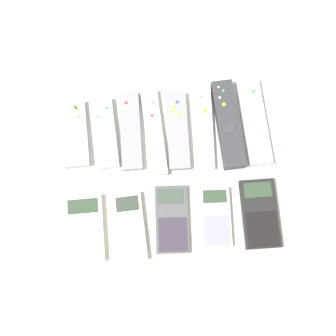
{
  "coord_description": "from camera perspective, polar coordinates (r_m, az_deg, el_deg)",
  "views": [
    {
      "loc": [
        -0.02,
        -0.23,
        1.07
      ],
      "look_at": [
        0.0,
        0.03,
        0.01
      ],
      "focal_mm": 50.0,
      "sensor_mm": 36.0,
      "label": 1
    }
  ],
  "objects": [
    {
      "name": "remote_0",
      "position": [
        1.14,
        -11.21,
        4.05
      ],
      "size": [
        0.06,
        0.16,
        0.02
      ],
      "rotation": [
        0.0,
        0.0,
        0.04
      ],
      "color": "#B7B7BC",
      "rests_on": "ground_plane"
    },
    {
      "name": "remote_7",
      "position": [
        1.14,
        10.47,
        5.53
      ],
      "size": [
        0.07,
        0.21,
        0.02
      ],
      "rotation": [
        0.0,
        0.0,
        0.05
      ],
      "color": "silver",
      "rests_on": "ground_plane"
    },
    {
      "name": "calculator_4",
      "position": [
        1.09,
        11.13,
        -5.47
      ],
      "size": [
        0.08,
        0.16,
        0.02
      ],
      "rotation": [
        0.0,
        0.0,
        0.0
      ],
      "color": "black",
      "rests_on": "ground_plane"
    },
    {
      "name": "remote_3",
      "position": [
        1.12,
        -1.71,
        4.3
      ],
      "size": [
        0.05,
        0.21,
        0.02
      ],
      "rotation": [
        0.0,
        0.0,
        0.06
      ],
      "color": "white",
      "rests_on": "ground_plane"
    },
    {
      "name": "remote_5",
      "position": [
        1.12,
        4.22,
        4.95
      ],
      "size": [
        0.06,
        0.21,
        0.02
      ],
      "rotation": [
        0.0,
        0.0,
        -0.04
      ],
      "color": "white",
      "rests_on": "ground_plane"
    },
    {
      "name": "remote_6",
      "position": [
        1.13,
        7.31,
        5.3
      ],
      "size": [
        0.06,
        0.22,
        0.03
      ],
      "rotation": [
        0.0,
        0.0,
        0.06
      ],
      "color": "#333338",
      "rests_on": "ground_plane"
    },
    {
      "name": "remote_1",
      "position": [
        1.13,
        -7.79,
        4.19
      ],
      "size": [
        0.07,
        0.18,
        0.02
      ],
      "rotation": [
        0.0,
        0.0,
        0.07
      ],
      "color": "silver",
      "rests_on": "ground_plane"
    },
    {
      "name": "calculator_3",
      "position": [
        1.08,
        5.81,
        -5.96
      ],
      "size": [
        0.07,
        0.14,
        0.02
      ],
      "rotation": [
        0.0,
        0.0,
        -0.04
      ],
      "color": "silver",
      "rests_on": "ground_plane"
    },
    {
      "name": "remote_4",
      "position": [
        1.12,
        1.17,
        4.59
      ],
      "size": [
        0.05,
        0.19,
        0.02
      ],
      "rotation": [
        0.0,
        0.0,
        -0.02
      ],
      "color": "gray",
      "rests_on": "ground_plane"
    },
    {
      "name": "remote_2",
      "position": [
        1.12,
        -4.59,
        4.55
      ],
      "size": [
        0.05,
        0.19,
        0.02
      ],
      "rotation": [
        0.0,
        0.0,
        -0.0
      ],
      "color": "gray",
      "rests_on": "ground_plane"
    },
    {
      "name": "calculator_1",
      "position": [
        1.07,
        -4.65,
        -7.17
      ],
      "size": [
        0.07,
        0.16,
        0.02
      ],
      "rotation": [
        0.0,
        0.0,
        0.06
      ],
      "color": "silver",
      "rests_on": "ground_plane"
    },
    {
      "name": "ground_plane",
      "position": [
        1.1,
        0.11,
        -1.66
      ],
      "size": [
        3.0,
        3.0,
        0.0
      ],
      "primitive_type": "plane",
      "color": "beige"
    },
    {
      "name": "calculator_2",
      "position": [
        1.07,
        0.54,
        -6.26
      ],
      "size": [
        0.08,
        0.16,
        0.02
      ],
      "rotation": [
        0.0,
        0.0,
        -0.04
      ],
      "color": "#4C4C51",
      "rests_on": "ground_plane"
    },
    {
      "name": "calculator_0",
      "position": [
        1.09,
        -10.15,
        -7.34
      ],
      "size": [
        0.09,
        0.15,
        0.02
      ],
      "rotation": [
        0.0,
        0.0,
        0.02
      ],
      "color": "silver",
      "rests_on": "ground_plane"
    }
  ]
}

